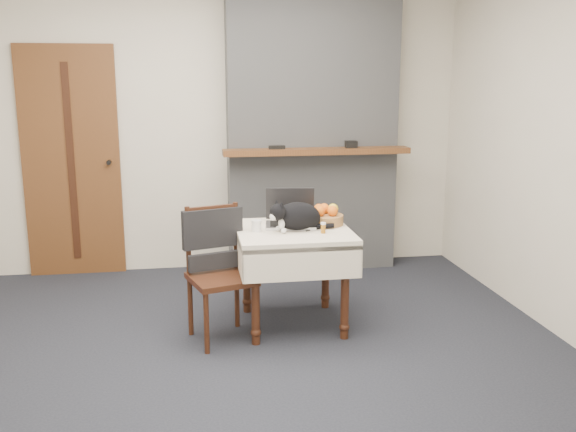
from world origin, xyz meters
The scene contains 12 objects.
ground centered at (0.00, 0.00, 0.00)m, with size 4.50×4.50×0.00m, color black.
room_shell centered at (0.00, 0.46, 1.76)m, with size 4.52×4.01×2.61m.
door centered at (-1.20, 1.97, 1.00)m, with size 0.82×0.10×2.00m.
chimney centered at (0.90, 1.85, 1.30)m, with size 1.62×0.48×2.60m.
side_table centered at (0.50, 0.47, 0.59)m, with size 0.78×0.78×0.70m.
laptop centered at (0.50, 0.59, 0.76)m, with size 0.38×0.34×0.26m.
cat centered at (0.53, 0.44, 0.80)m, with size 0.47×0.28×0.22m.
cream_jar centered at (0.24, 0.44, 0.74)m, with size 0.07×0.07×0.08m, color silver.
pill_bottle centered at (0.68, 0.32, 0.74)m, with size 0.04×0.04×0.07m.
fruit_basket centered at (0.75, 0.57, 0.76)m, with size 0.25×0.25×0.14m.
desk_clutter centered at (0.68, 0.51, 0.70)m, with size 0.14×0.02×0.01m, color black.
chair centered at (-0.04, 0.37, 0.57)m, with size 0.50×0.49×0.90m.
Camera 1 is at (-0.22, -3.78, 1.75)m, focal length 40.00 mm.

